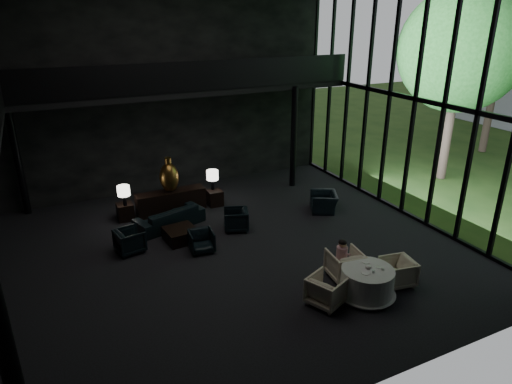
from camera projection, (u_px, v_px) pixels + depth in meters
name	position (u px, v px, depth m)	size (l,w,h in m)	color
floor	(219.00, 254.00, 13.41)	(14.00, 12.00, 0.02)	black
wall_back	(156.00, 88.00, 16.94)	(14.00, 0.04, 8.00)	black
wall_front	(358.00, 198.00, 6.92)	(14.00, 0.04, 8.00)	black
curtain_wall	(415.00, 99.00, 14.76)	(0.20, 12.00, 8.00)	black
mezzanine_back	(191.00, 90.00, 16.51)	(12.00, 2.00, 0.25)	black
railing_back	(199.00, 76.00, 15.46)	(12.00, 0.06, 1.00)	black
column_nw	(17.00, 159.00, 15.39)	(0.24, 0.24, 4.00)	black
column_ne	(294.00, 138.00, 17.97)	(0.24, 0.24, 4.00)	black
tree_near	(461.00, 50.00, 17.63)	(4.80, 4.80, 7.65)	#382D23
tree_far	(506.00, 26.00, 21.06)	(5.60, 5.60, 8.80)	#382D23
console	(171.00, 201.00, 16.11)	(2.43, 0.55, 0.77)	black
bronze_urn	(169.00, 177.00, 15.78)	(0.66, 0.66, 1.23)	#B56529
side_table_left	(125.00, 212.00, 15.51)	(0.53, 0.53, 0.58)	black
table_lamp_left	(124.00, 192.00, 15.10)	(0.42, 0.42, 0.70)	black
side_table_right	(215.00, 198.00, 16.69)	(0.52, 0.52, 0.57)	black
table_lamp_right	(212.00, 176.00, 16.53)	(0.43, 0.43, 0.72)	black
sofa	(169.00, 213.00, 14.95)	(2.52, 0.74, 0.99)	#14262B
lounge_armchair_west	(130.00, 239.00, 13.40)	(0.77, 0.72, 0.80)	black
lounge_armchair_east	(236.00, 219.00, 14.76)	(0.76, 0.71, 0.78)	black
lounge_armchair_south	(202.00, 241.00, 13.45)	(0.64, 0.60, 0.66)	black
window_armchair	(324.00, 200.00, 16.18)	(0.96, 0.62, 0.84)	black
coffee_table	(181.00, 235.00, 14.12)	(0.92, 0.92, 0.41)	black
dining_table	(367.00, 284.00, 11.34)	(1.48, 1.48, 0.75)	white
dining_chair_north	(345.00, 262.00, 12.06)	(0.93, 0.87, 0.96)	beige
dining_chair_east	(398.00, 271.00, 11.78)	(0.78, 0.73, 0.81)	beige
dining_chair_west	(327.00, 288.00, 10.97)	(0.85, 0.79, 0.87)	beige
child	(342.00, 251.00, 12.02)	(0.30, 0.30, 0.64)	pink
plate_a	(366.00, 273.00, 11.02)	(0.23, 0.23, 0.01)	white
plate_b	(366.00, 262.00, 11.50)	(0.21, 0.21, 0.01)	white
saucer	(378.00, 267.00, 11.27)	(0.13, 0.13, 0.01)	white
coffee_cup	(383.00, 268.00, 11.14)	(0.08, 0.08, 0.06)	white
cereal_bowl	(368.00, 267.00, 11.21)	(0.16, 0.16, 0.08)	white
cream_pot	(373.00, 271.00, 11.02)	(0.06, 0.06, 0.07)	#99999E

